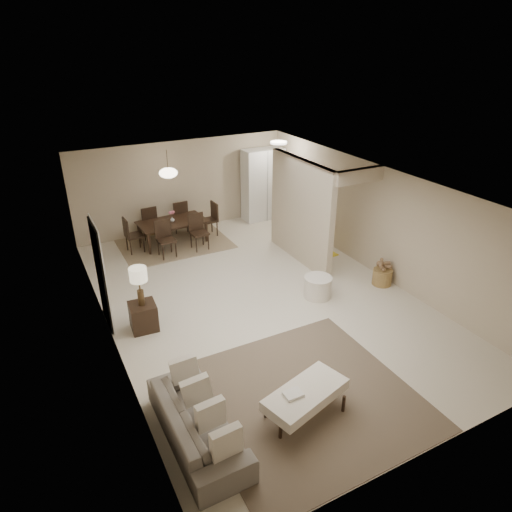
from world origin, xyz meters
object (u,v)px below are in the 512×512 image
ottoman_bench (306,395)px  dining_table (173,232)px  sofa (197,422)px  pantry_cabinet (263,184)px  wicker_basket (382,277)px  round_pouf (318,287)px  side_table (143,316)px

ottoman_bench → dining_table: 6.78m
sofa → dining_table: 6.73m
pantry_cabinet → sofa: size_ratio=1.02×
pantry_cabinet → dining_table: 3.13m
pantry_cabinet → wicker_basket: pantry_cabinet is taller
pantry_cabinet → round_pouf: bearing=-104.3°
side_table → dining_table: 3.94m
pantry_cabinet → sofa: (-4.80, -7.03, -0.75)m
side_table → wicker_basket: size_ratio=1.24×
sofa → ottoman_bench: 1.57m
pantry_cabinet → dining_table: pantry_cabinet is taller
wicker_basket → dining_table: size_ratio=0.24×
sofa → dining_table: size_ratio=1.18×
round_pouf → wicker_basket: (1.58, -0.22, -0.05)m
sofa → round_pouf: (3.62, 2.40, -0.07)m
round_pouf → wicker_basket: 1.60m
sofa → wicker_basket: (5.20, 2.19, -0.12)m
ottoman_bench → pantry_cabinet: bearing=50.2°
dining_table → round_pouf: bearing=-69.2°
pantry_cabinet → side_table: pantry_cabinet is taller
dining_table → sofa: bearing=-108.7°
ottoman_bench → wicker_basket: bearing=18.3°
round_pouf → pantry_cabinet: bearing=75.7°
sofa → round_pouf: bearing=-57.0°
pantry_cabinet → round_pouf: (-1.18, -4.63, -0.82)m
sofa → ottoman_bench: size_ratio=1.47×
dining_table → side_table: bearing=-119.6°
dining_table → pantry_cabinet: bearing=7.4°
ottoman_bench → round_pouf: bearing=36.6°
side_table → wicker_basket: 5.21m
dining_table → wicker_basket: bearing=-54.8°
sofa → side_table: bearing=-1.5°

